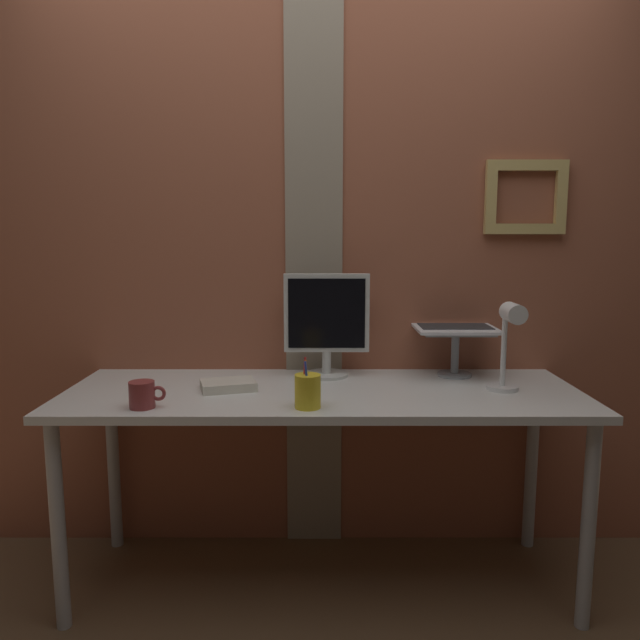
# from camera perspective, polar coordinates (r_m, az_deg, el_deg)

# --- Properties ---
(ground_plane) EXTENTS (6.00, 6.00, 0.00)m
(ground_plane) POSITION_cam_1_polar(r_m,az_deg,el_deg) (2.50, -0.52, -24.76)
(ground_plane) COLOR brown
(brick_wall_back) EXTENTS (3.47, 0.16, 2.46)m
(brick_wall_back) POSITION_cam_1_polar(r_m,az_deg,el_deg) (2.59, -0.48, 5.41)
(brick_wall_back) COLOR #9E563D
(brick_wall_back) RESTS_ON ground_plane
(desk) EXTENTS (1.93, 0.67, 0.78)m
(desk) POSITION_cam_1_polar(r_m,az_deg,el_deg) (2.29, 0.01, -8.51)
(desk) COLOR white
(desk) RESTS_ON ground_plane
(monitor) EXTENTS (0.35, 0.18, 0.42)m
(monitor) POSITION_cam_1_polar(r_m,az_deg,el_deg) (2.43, 0.37, 0.08)
(monitor) COLOR silver
(monitor) RESTS_ON desk
(laptop_stand) EXTENTS (0.28, 0.22, 0.19)m
(laptop_stand) POSITION_cam_1_polar(r_m,az_deg,el_deg) (2.51, 12.50, -2.33)
(laptop_stand) COLOR gray
(laptop_stand) RESTS_ON desk
(laptop) EXTENTS (0.33, 0.30, 0.21)m
(laptop) POSITION_cam_1_polar(r_m,az_deg,el_deg) (2.56, 12.26, 0.46)
(laptop) COLOR white
(laptop) RESTS_ON laptop_stand
(desk_lamp) EXTENTS (0.12, 0.20, 0.34)m
(desk_lamp) POSITION_cam_1_polar(r_m,az_deg,el_deg) (2.27, 17.29, -1.59)
(desk_lamp) COLOR white
(desk_lamp) RESTS_ON desk
(pen_cup) EXTENTS (0.09, 0.09, 0.17)m
(pen_cup) POSITION_cam_1_polar(r_m,az_deg,el_deg) (2.02, -1.44, -6.77)
(pen_cup) COLOR yellow
(pen_cup) RESTS_ON desk
(coffee_mug) EXTENTS (0.12, 0.09, 0.09)m
(coffee_mug) POSITION_cam_1_polar(r_m,az_deg,el_deg) (2.11, -16.79, -6.84)
(coffee_mug) COLOR maroon
(coffee_mug) RESTS_ON desk
(paper_clutter_stack) EXTENTS (0.23, 0.19, 0.03)m
(paper_clutter_stack) POSITION_cam_1_polar(r_m,az_deg,el_deg) (2.29, -9.00, -6.16)
(paper_clutter_stack) COLOR silver
(paper_clutter_stack) RESTS_ON desk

